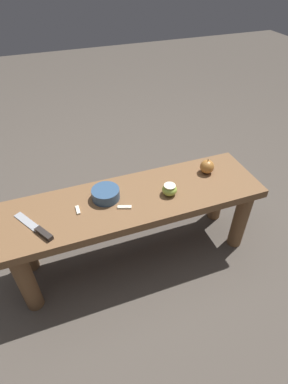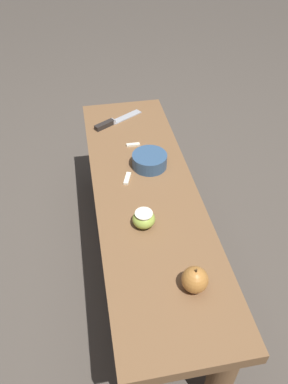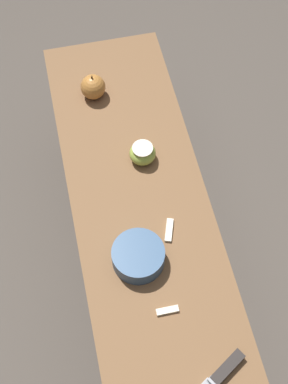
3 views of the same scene
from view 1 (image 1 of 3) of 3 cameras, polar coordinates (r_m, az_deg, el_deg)
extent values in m
plane|color=#4C443D|center=(1.66, -1.39, -11.63)|extent=(8.00, 8.00, 0.00)
cube|color=brown|center=(1.37, -1.65, -1.56)|extent=(1.20, 0.35, 0.04)
cylinder|color=brown|center=(1.43, -21.53, -15.52)|extent=(0.08, 0.08, 0.37)
cylinder|color=brown|center=(1.65, 17.88, -4.93)|extent=(0.08, 0.08, 0.37)
cylinder|color=brown|center=(1.57, -22.02, -8.95)|extent=(0.08, 0.08, 0.37)
cylinder|color=brown|center=(1.78, 13.89, -0.13)|extent=(0.08, 0.08, 0.37)
cube|color=#9EA0A5|center=(1.33, -21.37, -5.29)|extent=(0.10, 0.14, 0.00)
cube|color=#9EA0A5|center=(1.28, -19.65, -6.59)|extent=(0.03, 0.02, 0.02)
cube|color=#282321|center=(1.25, -18.49, -7.54)|extent=(0.07, 0.09, 0.02)
sphere|color=#B27233|center=(1.51, 11.92, 4.75)|extent=(0.07, 0.07, 0.07)
cylinder|color=#4C3319|center=(1.49, 12.12, 5.92)|extent=(0.00, 0.00, 0.01)
ellipsoid|color=#9EB747|center=(1.36, 4.88, 0.45)|extent=(0.07, 0.07, 0.05)
cylinder|color=silver|center=(1.34, 4.93, 1.23)|extent=(0.05, 0.05, 0.00)
cube|color=silver|center=(1.30, -3.73, -2.89)|extent=(0.06, 0.04, 0.01)
cube|color=silver|center=(1.32, -12.44, -3.50)|extent=(0.02, 0.05, 0.01)
cylinder|color=#335175|center=(1.35, -7.31, -0.37)|extent=(0.12, 0.12, 0.05)
camera|label=2|loc=(1.46, 43.47, 29.41)|focal=35.00mm
camera|label=3|loc=(1.17, -51.20, 44.54)|focal=50.00mm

